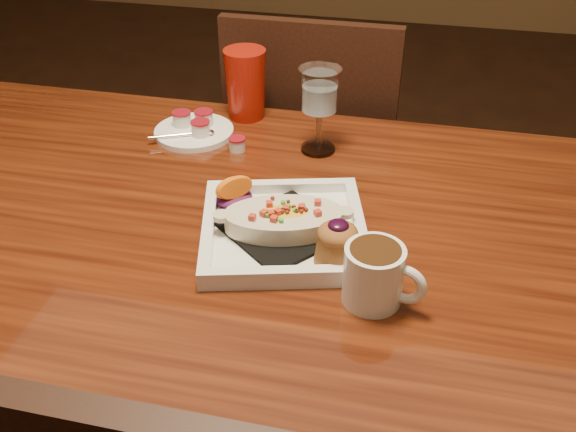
% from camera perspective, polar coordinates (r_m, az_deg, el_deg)
% --- Properties ---
extents(table, '(1.50, 0.90, 0.75)m').
position_cam_1_polar(table, '(1.10, -3.52, -5.23)').
color(table, maroon).
rests_on(table, floor).
extents(chair_far, '(0.42, 0.42, 0.93)m').
position_cam_1_polar(chair_far, '(1.69, 2.49, 4.35)').
color(chair_far, black).
rests_on(chair_far, floor).
extents(plate, '(0.31, 0.31, 0.08)m').
position_cam_1_polar(plate, '(1.00, 0.09, -0.97)').
color(plate, white).
rests_on(plate, table).
extents(coffee_mug, '(0.12, 0.08, 0.09)m').
position_cam_1_polar(coffee_mug, '(0.88, 7.79, -5.08)').
color(coffee_mug, white).
rests_on(coffee_mug, table).
extents(goblet, '(0.08, 0.08, 0.17)m').
position_cam_1_polar(goblet, '(1.21, 2.82, 10.70)').
color(goblet, silver).
rests_on(goblet, table).
extents(saucer, '(0.16, 0.16, 0.11)m').
position_cam_1_polar(saucer, '(1.33, -8.39, 7.65)').
color(saucer, white).
rests_on(saucer, table).
extents(creamer_loose, '(0.03, 0.03, 0.03)m').
position_cam_1_polar(creamer_loose, '(1.26, -4.55, 6.41)').
color(creamer_loose, silver).
rests_on(creamer_loose, table).
extents(red_tumbler, '(0.09, 0.09, 0.15)m').
position_cam_1_polar(red_tumbler, '(1.37, -3.79, 11.61)').
color(red_tumbler, '#A1180B').
rests_on(red_tumbler, table).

